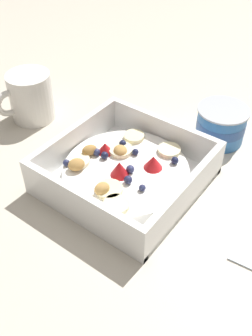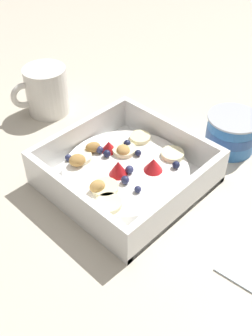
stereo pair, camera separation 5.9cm
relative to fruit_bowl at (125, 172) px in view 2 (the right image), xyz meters
name	(u,v)px [view 2 (the right image)]	position (x,y,z in m)	size (l,w,h in m)	color
ground_plane	(136,182)	(0.01, 0.01, -0.02)	(2.40, 2.40, 0.00)	beige
fruit_bowl	(125,172)	(0.00, 0.00, 0.00)	(0.22, 0.22, 0.06)	white
spoon	(77,135)	(-0.14, 0.02, -0.02)	(0.08, 0.17, 0.01)	silver
yogurt_cup	(231,132)	(0.07, 0.19, 0.01)	(0.09, 0.09, 0.06)	#3370B7
coffee_mug	(46,91)	(-0.25, 0.04, 0.02)	(0.08, 0.11, 0.09)	white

